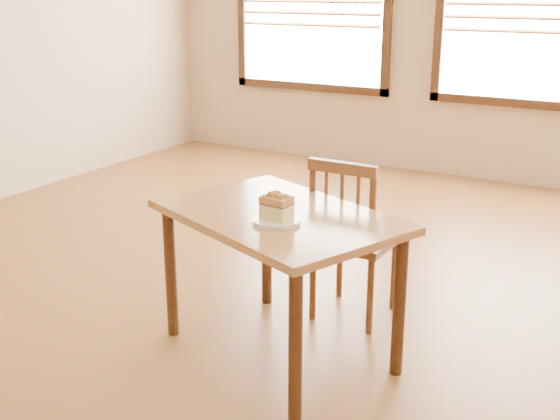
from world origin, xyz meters
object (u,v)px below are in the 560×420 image
object	(u,v)px
plate	(277,221)
cake_slice	(276,206)
cafe_table_main	(279,233)
cafe_chair_main	(352,237)

from	to	relation	value
plate	cake_slice	bearing A→B (deg)	-161.91
plate	cake_slice	world-z (taller)	cake_slice
plate	cake_slice	size ratio (longest dim) A/B	1.49
cafe_table_main	cafe_chair_main	size ratio (longest dim) A/B	1.45
cafe_table_main	plate	size ratio (longest dim) A/B	6.17
cafe_chair_main	plate	size ratio (longest dim) A/B	4.26
cafe_chair_main	cake_slice	xyz separation A→B (m)	(-0.07, -0.69, 0.35)
cafe_chair_main	cafe_table_main	bearing A→B (deg)	75.78
cafe_chair_main	plate	xyz separation A→B (m)	(-0.07, -0.69, 0.28)
cafe_table_main	cake_slice	xyz separation A→B (m)	(0.07, -0.14, 0.18)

